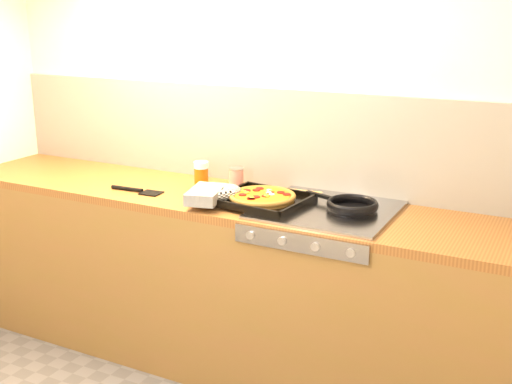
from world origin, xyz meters
The scene contains 9 objects.
room_shell centered at (0.00, 1.39, 1.15)m, with size 3.20×3.20×3.20m.
counter_run centered at (0.00, 1.10, 0.45)m, with size 3.20×0.62×0.90m.
stovetop centered at (0.45, 1.10, 0.91)m, with size 0.60×0.56×0.02m, color #95959A.
pizza_on_tray centered at (0.09, 1.02, 0.94)m, with size 0.54×0.45×0.07m.
frying_pan centered at (0.56, 1.12, 0.94)m, with size 0.40×0.29×0.04m.
tomato_can centered at (-0.09, 1.24, 0.95)m, with size 0.09×0.09×0.11m.
juice_glass centered at (-0.28, 1.21, 0.97)m, with size 0.09×0.09×0.13m.
wooden_spoon centered at (0.23, 1.32, 0.91)m, with size 0.30×0.05×0.02m.
black_spatula centered at (-0.51, 0.96, 0.91)m, with size 0.28×0.09×0.02m.
Camera 1 is at (1.43, -1.50, 1.79)m, focal length 45.00 mm.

